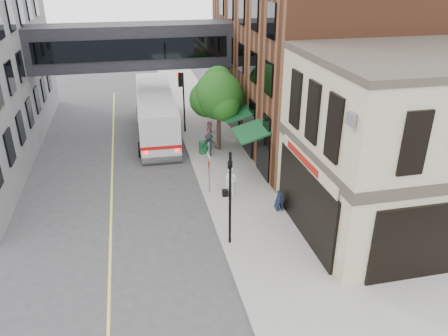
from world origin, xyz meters
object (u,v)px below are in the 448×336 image
pedestrian_b (210,134)px  sandwich_board (279,201)px  newspaper_box (203,147)px  pedestrian_a (231,183)px  bus (156,110)px  pedestrian_c (209,145)px

pedestrian_b → sandwich_board: bearing=-93.7°
newspaper_box → sandwich_board: 8.49m
pedestrian_a → bus: bearing=115.5°
pedestrian_b → newspaper_box: bearing=-139.6°
pedestrian_c → pedestrian_a: bearing=-71.3°
bus → pedestrian_c: bearing=-61.3°
pedestrian_c → sandwich_board: 7.94m
pedestrian_a → sandwich_board: bearing=-29.5°
bus → newspaper_box: bearing=-61.9°
pedestrian_b → pedestrian_c: size_ratio=1.18×
pedestrian_c → sandwich_board: bearing=-55.7°
newspaper_box → pedestrian_c: bearing=-70.0°
bus → pedestrian_c: 6.34m
bus → pedestrian_a: (3.12, -11.32, -0.78)m
pedestrian_b → pedestrian_a: bearing=-107.6°
pedestrian_a → pedestrian_c: pedestrian_a is taller
pedestrian_a → pedestrian_c: size_ratio=1.10×
newspaper_box → sandwich_board: (2.59, -8.09, 0.03)m
pedestrian_c → newspaper_box: size_ratio=1.82×
pedestrian_c → sandwich_board: size_ratio=1.70×
pedestrian_a → pedestrian_c: (-0.10, 5.81, -0.08)m
bus → pedestrian_a: 11.77m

